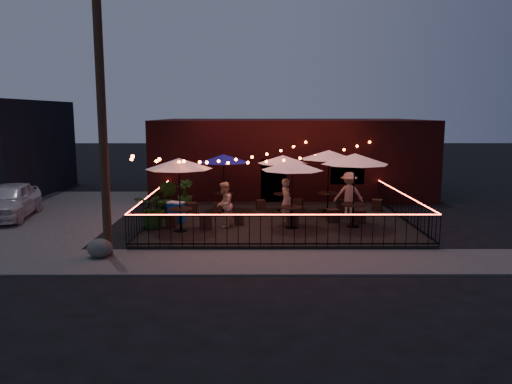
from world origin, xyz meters
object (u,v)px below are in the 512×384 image
cafe_table_1 (224,159)px  cafe_table_4 (355,160)px  cafe_table_3 (283,160)px  cooler (176,212)px  cafe_table_5 (329,156)px  cafe_table_2 (292,166)px  utility_pole (102,125)px  boulder (100,248)px  cafe_table_0 (179,165)px

cafe_table_1 → cafe_table_4: cafe_table_4 is taller
cafe_table_3 → cooler: 5.21m
cafe_table_3 → cooler: (-4.26, -2.41, -1.79)m
cafe_table_1 → cafe_table_5: (4.48, -0.36, 0.18)m
cafe_table_2 → cafe_table_3: 3.32m
utility_pole → cafe_table_2: size_ratio=2.94×
cafe_table_4 → cafe_table_5: bearing=100.5°
cafe_table_1 → cafe_table_2: 4.35m
cafe_table_4 → cafe_table_1: bearing=147.3°
cafe_table_2 → boulder: (-6.05, -3.45, -2.12)m
cafe_table_1 → cooler: bearing=-124.5°
cafe_table_4 → cooler: cafe_table_4 is taller
utility_pole → cafe_table_1: bearing=64.4°
cafe_table_3 → boulder: cafe_table_3 is taller
utility_pole → boulder: (-0.18, -0.25, -3.68)m
utility_pole → cafe_table_2: (5.87, 3.20, -1.56)m
cafe_table_5 → cafe_table_2: bearing=-120.3°
cafe_table_3 → boulder: size_ratio=2.92×
cooler → cafe_table_0: bearing=-51.6°
cafe_table_2 → cafe_table_5: 3.53m
cafe_table_4 → cafe_table_3: bearing=128.2°
cooler → cafe_table_4: bearing=17.2°
boulder → cafe_table_5: bearing=39.7°
cafe_table_2 → cafe_table_0: bearing=-173.0°
cooler → cafe_table_5: bearing=42.4°
cafe_table_4 → cooler: (-6.73, 0.72, -2.09)m
cafe_table_0 → cafe_table_3: (3.89, 3.81, -0.20)m
utility_pole → cafe_table_0: size_ratio=2.91×
cafe_table_3 → cooler: bearing=-150.6°
cafe_table_3 → cafe_table_0: bearing=-135.6°
cafe_table_0 → cooler: 2.47m
boulder → cafe_table_2: bearing=29.7°
cafe_table_4 → boulder: cafe_table_4 is taller
cafe_table_2 → cafe_table_4: bearing=4.5°
cafe_table_0 → cafe_table_2: bearing=7.0°
cafe_table_0 → cafe_table_2: cafe_table_0 is taller
boulder → cafe_table_0: bearing=55.8°
cooler → cafe_table_1: bearing=78.9°
cafe_table_2 → cafe_table_4: (2.31, 0.18, 0.21)m
cafe_table_1 → cooler: cafe_table_1 is taller
cooler → boulder: 4.65m
cafe_table_3 → cafe_table_5: bearing=-7.9°
cafe_table_1 → boulder: cafe_table_1 is taller
cafe_table_2 → cafe_table_5: (1.78, 3.04, 0.13)m
cafe_table_4 → cooler: size_ratio=3.39×
cafe_table_4 → cooler: 7.09m
cafe_table_0 → cafe_table_3: size_ratio=1.14×
cafe_table_1 → cafe_table_5: size_ratio=0.80×
cafe_table_3 → cafe_table_2: bearing=-87.3°
cooler → cafe_table_2: bearing=11.8°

